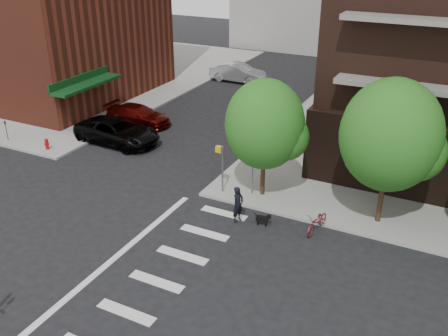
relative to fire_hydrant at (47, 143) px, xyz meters
name	(u,v)px	position (x,y,z in m)	size (l,w,h in m)	color
ground	(98,261)	(10.50, -7.80, -0.55)	(120.00, 120.00, 0.00)	black
sidewalk_nw	(59,70)	(-14.00, 15.70, -0.48)	(31.00, 33.00, 0.15)	gray
crosswalk	(140,276)	(12.71, -7.80, -0.55)	(3.85, 13.00, 0.01)	silver
tree_a	(265,124)	(14.50, 0.70, 3.49)	(4.00, 4.00, 5.90)	#301E11
tree_b	(391,135)	(20.50, 0.70, 3.99)	(4.50, 4.50, 6.65)	#301E11
pedestrian_signal	(229,162)	(12.82, 0.12, 1.30)	(2.18, 0.67, 2.60)	slate
fire_hydrant	(47,143)	(0.00, 0.00, 0.00)	(0.24, 0.24, 0.73)	#A50C0C
parking_meter	(6,128)	(-3.50, 0.00, 0.41)	(0.10, 0.08, 1.32)	black
parked_car_black	(117,131)	(3.15, 3.15, 0.26)	(5.84, 2.69, 1.62)	black
parked_car_maroon	(138,115)	(2.30, 6.67, 0.15)	(4.87, 1.98, 1.41)	#430603
parked_car_silver	(238,73)	(3.89, 20.09, 0.30)	(5.18, 1.80, 1.71)	#B6B9BE
scooter	(317,222)	(18.11, -1.30, -0.05)	(0.67, 1.91, 1.00)	maroon
dog_walker	(238,205)	(14.43, -2.15, 0.36)	(0.44, 0.67, 1.83)	black
dog	(263,219)	(15.67, -1.97, -0.17)	(0.73, 0.31, 0.61)	black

